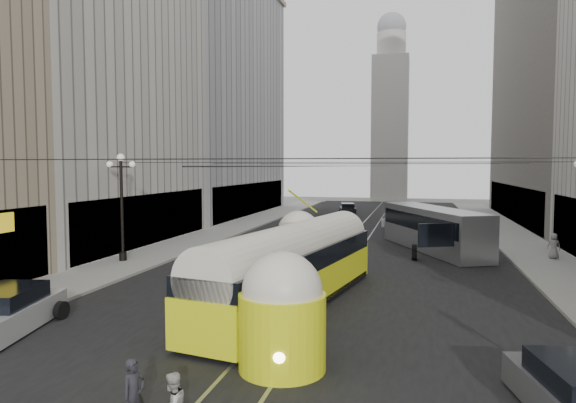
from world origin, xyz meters
The scene contains 17 objects.
road centered at (0.00, 32.50, 0.00)m, with size 20.00×85.00×0.02m, color black.
sidewalk_left centered at (-12.00, 36.00, 0.07)m, with size 4.00×72.00×0.15m, color gray.
sidewalk_right centered at (12.00, 36.00, 0.07)m, with size 4.00×72.00×0.15m, color gray.
rail_left centered at (-0.75, 32.50, 0.00)m, with size 0.12×85.00×0.04m, color gray.
rail_right centered at (0.75, 32.50, 0.00)m, with size 0.12×85.00×0.04m, color gray.
building_left_mid centered at (-20.00, 24.00, 17.31)m, with size 12.60×20.60×34.60m.
building_left_far centered at (-19.99, 48.00, 14.31)m, with size 12.60×28.60×28.60m.
distant_tower centered at (0.00, 80.00, 14.97)m, with size 6.00×6.00×31.36m.
lamppost_left_mid centered at (-12.60, 18.00, 3.74)m, with size 1.86×0.44×6.37m.
catenary centered at (0.12, 31.49, 5.88)m, with size 25.00×72.00×0.23m.
streetcar centered at (-0.50, 11.21, 1.68)m, with size 4.97×15.53×3.45m.
city_bus centered at (5.55, 27.05, 1.62)m, with size 7.07×12.05×2.95m.
sedan_silver centered at (-9.50, 5.68, 0.70)m, with size 3.02×5.20×1.54m.
sedan_white_far centered at (2.58, 41.09, 0.62)m, with size 2.54×4.57×1.36m.
sedan_dark_far centered at (-3.57, 52.36, 0.59)m, with size 2.50×4.39×1.31m.
pedestrian_crossing_a centered at (-1.57, 0.69, 0.80)m, with size 0.58×0.38×1.60m, color black.
pedestrian_sidewalk_right centered at (12.59, 24.89, 0.93)m, with size 0.77×0.47×1.57m, color gray.
Camera 1 is at (4.35, -9.09, 5.82)m, focal length 32.00 mm.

